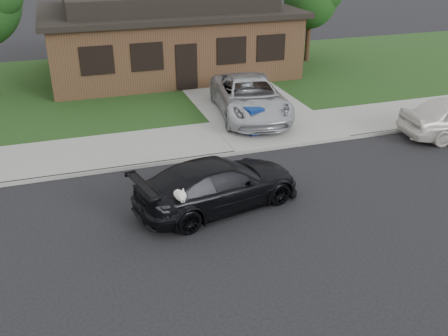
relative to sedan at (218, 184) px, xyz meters
name	(u,v)px	position (x,y,z in m)	size (l,w,h in m)	color
ground	(145,225)	(-2.14, -0.34, -0.69)	(120.00, 120.00, 0.00)	black
sidewalk	(119,150)	(-2.14, 4.66, -0.63)	(60.00, 3.00, 0.12)	gray
curb	(125,168)	(-2.14, 3.16, -0.63)	(60.00, 0.12, 0.12)	gray
lawn	(97,87)	(-2.14, 12.66, -0.62)	(60.00, 13.00, 0.13)	#193814
driveway	(234,93)	(3.86, 9.66, -0.62)	(4.50, 13.00, 0.14)	gray
sedan	(218,184)	(0.00, 0.00, 0.00)	(5.06, 2.96, 1.38)	black
minivan	(250,97)	(3.38, 6.43, 0.21)	(2.53, 5.50, 1.53)	silver
recycling_bin	(253,121)	(2.80, 4.53, -0.07)	(0.70, 0.70, 0.99)	navy
house	(167,32)	(1.86, 14.66, 1.44)	(12.60, 8.60, 4.65)	#422B1C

